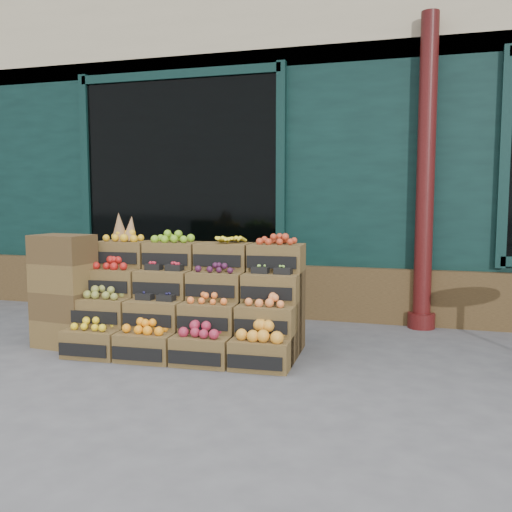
# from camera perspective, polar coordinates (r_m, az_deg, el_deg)

# --- Properties ---
(ground) EXTENTS (60.00, 60.00, 0.00)m
(ground) POSITION_cam_1_polar(r_m,az_deg,el_deg) (4.47, -0.17, -11.88)
(ground) COLOR #4E4E51
(ground) RESTS_ON ground
(shop_facade) EXTENTS (12.00, 6.24, 4.80)m
(shop_facade) POSITION_cam_1_polar(r_m,az_deg,el_deg) (9.32, 9.36, 12.20)
(shop_facade) COLOR black
(shop_facade) RESTS_ON ground
(crate_display) EXTENTS (2.00, 1.06, 1.22)m
(crate_display) POSITION_cam_1_polar(r_m,az_deg,el_deg) (5.15, -6.62, -5.21)
(crate_display) COLOR brown
(crate_display) RESTS_ON ground
(spare_crates) EXTENTS (0.54, 0.40, 1.03)m
(spare_crates) POSITION_cam_1_polar(r_m,az_deg,el_deg) (5.49, -18.67, -3.33)
(spare_crates) COLOR brown
(spare_crates) RESTS_ON ground
(shopkeeper) EXTENTS (0.67, 0.47, 1.77)m
(shopkeeper) POSITION_cam_1_polar(r_m,az_deg,el_deg) (7.62, -6.14, 2.26)
(shopkeeper) COLOR #17511F
(shopkeeper) RESTS_ON ground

